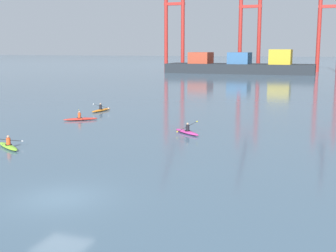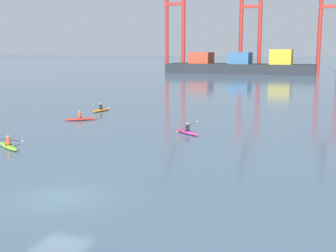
% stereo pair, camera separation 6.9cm
% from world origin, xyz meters
% --- Properties ---
extents(ground_plane, '(800.00, 800.00, 0.00)m').
position_xyz_m(ground_plane, '(0.00, 0.00, 0.00)').
color(ground_plane, '#425B70').
extents(container_barge, '(42.01, 11.53, 6.85)m').
position_xyz_m(container_barge, '(-11.39, 113.22, 2.24)').
color(container_barge, '#1E2328').
rests_on(container_barge, ground).
extents(gantry_crane_west, '(6.89, 16.66, 36.32)m').
position_xyz_m(gantry_crane_west, '(-34.86, 122.94, 17.18)').
color(gantry_crane_west, maroon).
rests_on(gantry_crane_west, ground).
extents(gantry_crane_west_mid, '(7.06, 19.78, 33.49)m').
position_xyz_m(gantry_crane_west_mid, '(-10.98, 125.11, 16.45)').
color(gantry_crane_west_mid, maroon).
rests_on(gantry_crane_west_mid, ground).
extents(gantry_crane_east_mid, '(7.20, 16.58, 32.96)m').
position_xyz_m(gantry_crane_east_mid, '(12.49, 128.00, 15.94)').
color(gantry_crane_east_mid, maroon).
rests_on(gantry_crane_east_mid, ground).
extents(kayak_orange, '(2.25, 3.45, 0.95)m').
position_xyz_m(kayak_orange, '(-12.27, 27.99, 0.17)').
color(kayak_orange, orange).
rests_on(kayak_orange, ground).
extents(kayak_lime, '(3.17, 2.37, 0.95)m').
position_xyz_m(kayak_lime, '(-9.61, 8.39, 0.17)').
color(kayak_lime, '#7ABC2D').
rests_on(kayak_lime, ground).
extents(kayak_magenta, '(2.98, 2.65, 1.04)m').
position_xyz_m(kayak_magenta, '(1.01, 18.00, 0.17)').
color(kayak_magenta, '#C13384').
rests_on(kayak_magenta, ground).
extents(kayak_red, '(3.09, 2.50, 1.01)m').
position_xyz_m(kayak_red, '(-11.16, 21.38, 0.17)').
color(kayak_red, red).
rests_on(kayak_red, ground).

